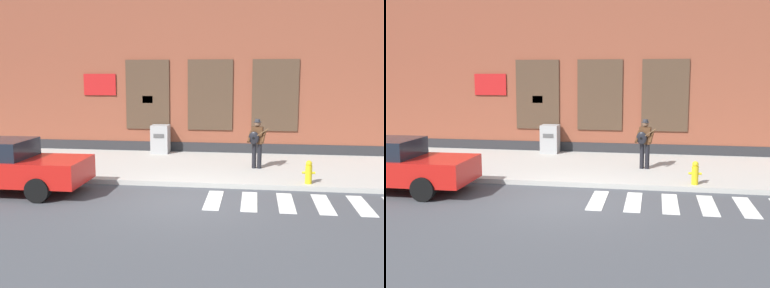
# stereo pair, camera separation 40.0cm
# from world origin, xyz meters

# --- Properties ---
(ground_plane) EXTENTS (160.00, 160.00, 0.00)m
(ground_plane) POSITION_xyz_m (0.00, 0.00, 0.00)
(ground_plane) COLOR #424449
(sidewalk) EXTENTS (28.00, 5.46, 0.15)m
(sidewalk) POSITION_xyz_m (0.00, 4.24, 0.07)
(sidewalk) COLOR #ADAAA3
(sidewalk) RESTS_ON ground
(building_backdrop) EXTENTS (28.00, 4.06, 8.39)m
(building_backdrop) POSITION_xyz_m (-0.00, 8.97, 4.19)
(building_backdrop) COLOR brown
(building_backdrop) RESTS_ON ground
(crosswalk) EXTENTS (5.20, 1.90, 0.01)m
(crosswalk) POSITION_xyz_m (3.18, 0.21, 0.01)
(crosswalk) COLOR silver
(crosswalk) RESTS_ON ground
(red_car) EXTENTS (4.62, 2.03, 1.53)m
(red_car) POSITION_xyz_m (-5.21, 0.22, 0.77)
(red_car) COLOR red
(red_car) RESTS_ON ground
(busker) EXTENTS (0.72, 0.61, 1.71)m
(busker) POSITION_xyz_m (1.92, 3.88, 1.12)
(busker) COLOR black
(busker) RESTS_ON sidewalk
(utility_box) EXTENTS (0.72, 0.70, 1.16)m
(utility_box) POSITION_xyz_m (-2.01, 6.52, 0.73)
(utility_box) COLOR #9E9E9E
(utility_box) RESTS_ON sidewalk
(fire_hydrant) EXTENTS (0.38, 0.20, 0.70)m
(fire_hydrant) POSITION_xyz_m (3.45, 1.86, 0.49)
(fire_hydrant) COLOR gold
(fire_hydrant) RESTS_ON sidewalk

